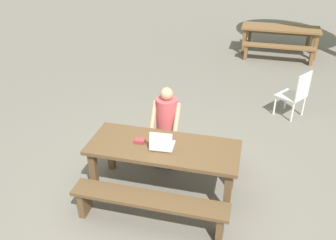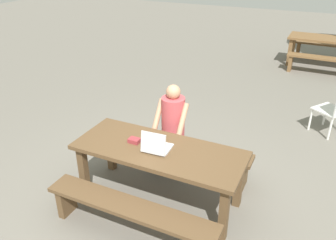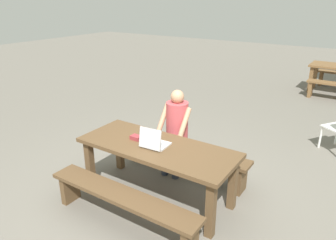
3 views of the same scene
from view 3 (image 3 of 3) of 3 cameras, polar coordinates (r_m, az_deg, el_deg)
ground_plane at (r=4.23m, az=-1.88°, el=-13.47°), size 30.00×30.00×0.00m
picnic_table_front at (r=3.91m, az=-1.99°, el=-5.97°), size 1.98×0.79×0.73m
bench_near at (r=3.61m, az=-8.32°, el=-14.26°), size 1.92×0.30×0.42m
bench_far at (r=4.55m, az=3.00°, el=-6.02°), size 1.92×0.30×0.42m
laptop at (r=3.80m, az=-2.55°, el=-4.00°), size 0.31×0.31×0.27m
small_pouch at (r=4.03m, az=-5.79°, el=-3.15°), size 0.13×0.10×0.05m
person_seated at (r=4.42m, az=1.41°, el=-1.22°), size 0.42×0.41×1.24m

